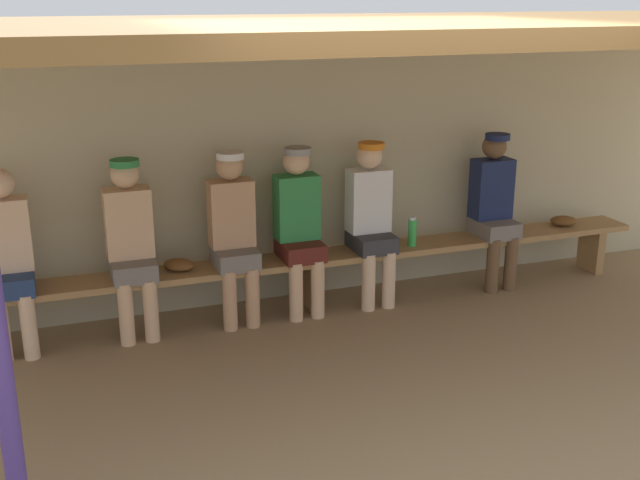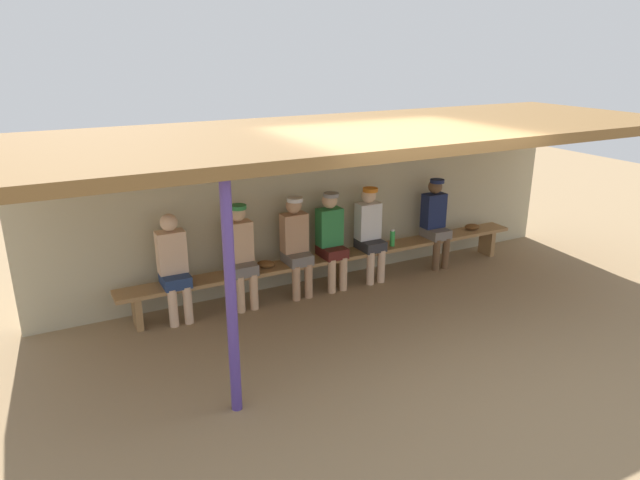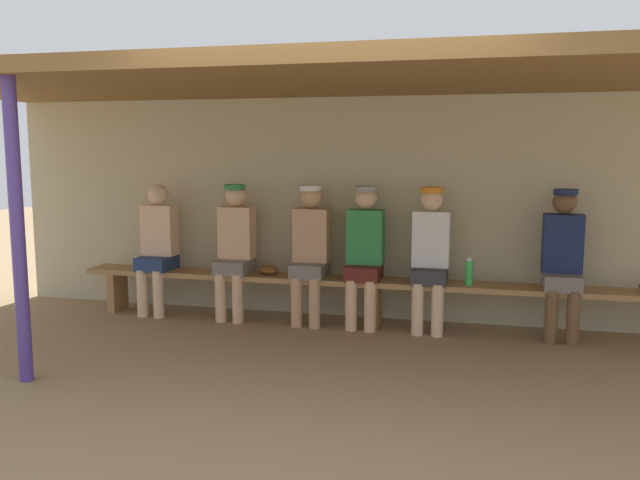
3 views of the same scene
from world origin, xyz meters
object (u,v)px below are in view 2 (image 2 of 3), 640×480
object	(u,v)px
player_near_post	(370,230)
player_in_red	(331,236)
baseball_glove_worn	(266,264)
water_bottle_clear	(392,238)
player_with_sunglasses	(173,264)
player_leftmost	(240,251)
player_rightmost	(296,242)
support_post	(231,301)
baseball_glove_tan	(472,227)
bench	(338,259)
player_in_blue	(435,219)

from	to	relation	value
player_near_post	player_in_red	bearing A→B (deg)	180.00
baseball_glove_worn	player_near_post	bearing A→B (deg)	-148.63
water_bottle_clear	player_in_red	bearing A→B (deg)	177.06
player_with_sunglasses	player_in_red	xyz separation A→B (m)	(2.16, 0.00, 0.02)
player_with_sunglasses	player_in_red	distance (m)	2.16
player_leftmost	player_in_red	world-z (taller)	same
player_near_post	baseball_glove_worn	bearing A→B (deg)	179.61
player_in_red	player_rightmost	distance (m)	0.53
player_with_sunglasses	water_bottle_clear	bearing A→B (deg)	-0.91
support_post	player_near_post	distance (m)	3.49
support_post	baseball_glove_tan	xyz separation A→B (m)	(4.68, 2.12, -0.60)
player_rightmost	baseball_glove_tan	distance (m)	3.08
support_post	bench	size ratio (longest dim) A/B	0.37
player_near_post	water_bottle_clear	distance (m)	0.40
bench	player_in_red	distance (m)	0.38
player_with_sunglasses	player_rightmost	size ratio (longest dim) A/B	0.99
player_in_red	player_in_blue	bearing A→B (deg)	0.00
player_leftmost	player_near_post	xyz separation A→B (m)	(1.93, 0.00, 0.00)
player_rightmost	baseball_glove_worn	distance (m)	0.49
player_near_post	baseball_glove_worn	xyz separation A→B (m)	(-1.58, 0.01, -0.24)
player_with_sunglasses	baseball_glove_worn	xyz separation A→B (m)	(1.20, 0.01, -0.22)
player_leftmost	player_near_post	distance (m)	1.93
support_post	player_with_sunglasses	distance (m)	2.14
player_with_sunglasses	player_in_red	bearing A→B (deg)	0.01
player_with_sunglasses	player_near_post	distance (m)	2.78
baseball_glove_worn	player_with_sunglasses	bearing A→B (deg)	32.30
bench	player_near_post	bearing A→B (deg)	0.40
player_in_blue	player_in_red	bearing A→B (deg)	180.00
bench	player_with_sunglasses	bearing A→B (deg)	179.92
baseball_glove_worn	player_rightmost	bearing A→B (deg)	-149.67
player_with_sunglasses	player_in_blue	size ratio (longest dim) A/B	0.99
player_near_post	support_post	bearing A→B (deg)	-142.72
player_near_post	player_rightmost	size ratio (longest dim) A/B	1.00
player_leftmost	player_with_sunglasses	world-z (taller)	player_leftmost
bench	support_post	bearing A→B (deg)	-137.04
water_bottle_clear	baseball_glove_tan	bearing A→B (deg)	2.36
player_leftmost	water_bottle_clear	bearing A→B (deg)	-1.26
player_near_post	baseball_glove_tan	xyz separation A→B (m)	(1.92, 0.01, -0.24)
player_near_post	player_with_sunglasses	bearing A→B (deg)	-179.99
player_in_blue	water_bottle_clear	distance (m)	0.82
support_post	player_in_red	distance (m)	3.02
player_in_blue	baseball_glove_worn	size ratio (longest dim) A/B	5.60
baseball_glove_worn	water_bottle_clear	bearing A→B (deg)	-150.04
player_in_red	player_in_blue	xyz separation A→B (m)	(1.78, 0.00, 0.00)
support_post	player_with_sunglasses	world-z (taller)	support_post
player_leftmost	baseball_glove_worn	size ratio (longest dim) A/B	5.60
player_in_blue	baseball_glove_tan	size ratio (longest dim) A/B	5.60
support_post	baseball_glove_worn	bearing A→B (deg)	60.85
support_post	player_rightmost	xyz separation A→B (m)	(1.61, 2.10, -0.35)
support_post	player_rightmost	bearing A→B (deg)	52.56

